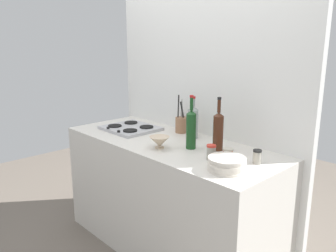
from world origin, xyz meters
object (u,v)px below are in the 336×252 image
Objects in this scene: stovetop_hob at (131,128)px; mixing_bowl at (159,142)px; plate_stack at (227,164)px; wine_bottle_leftmost at (191,129)px; utensil_crock at (181,124)px; condiment_jar_rear at (228,154)px; wine_bottle_mid_right at (193,121)px; condiment_jar_front at (211,152)px; wine_bottle_mid_left at (218,130)px; condiment_jar_spare at (257,157)px.

mixing_bowl is (0.56, -0.17, 0.03)m from stovetop_hob.
mixing_bowl is (-0.59, -0.00, 0.01)m from plate_stack.
utensil_crock is (-0.35, 0.26, -0.07)m from wine_bottle_leftmost.
plate_stack is at bearing -27.90° from utensil_crock.
mixing_bowl is 1.80× the size of condiment_jar_rear.
stovetop_hob is 0.59m from wine_bottle_mid_right.
stovetop_hob is at bearing 179.14° from wine_bottle_leftmost.
plate_stack is 1.61× the size of mixing_bowl.
mixing_bowl is 0.41m from condiment_jar_front.
mixing_bowl is (-0.16, -0.16, -0.10)m from wine_bottle_leftmost.
plate_stack is 0.89m from utensil_crock.
wine_bottle_mid_left is 2.60× the size of mixing_bowl.
condiment_jar_spare is at bearing 28.23° from condiment_jar_rear.
utensil_crock is (-0.20, 0.42, 0.03)m from mixing_bowl.
utensil_crock reaches higher than condiment_jar_spare.
wine_bottle_mid_right is at bearing 163.07° from wine_bottle_mid_left.
condiment_jar_front is at bearing -34.02° from wine_bottle_mid_right.
condiment_jar_front is (0.60, -0.34, -0.02)m from utensil_crock.
wine_bottle_mid_right is at bearing 145.98° from condiment_jar_front.
wine_bottle_leftmost reaches higher than utensil_crock.
wine_bottle_leftmost is at bearing 162.94° from condiment_jar_front.
condiment_jar_rear is 0.18m from condiment_jar_spare.
condiment_jar_front is at bearing -29.34° from utensil_crock.
wine_bottle_mid_right is 0.38m from mixing_bowl.
wine_bottle_leftmost is 0.27m from wine_bottle_mid_right.
wine_bottle_mid_left is (0.15, 0.11, -0.00)m from wine_bottle_leftmost.
plate_stack is 0.72× the size of utensil_crock.
plate_stack is at bearing -19.59° from wine_bottle_leftmost.
stovetop_hob is 0.72m from wine_bottle_leftmost.
wine_bottle_leftmost is 1.02× the size of wine_bottle_mid_left.
wine_bottle_mid_right reaches higher than plate_stack.
condiment_jar_rear is (0.68, -0.27, -0.03)m from utensil_crock.
condiment_jar_spare is at bearing 19.66° from mixing_bowl.
mixing_bowl reaches higher than plate_stack.
stovetop_hob is 0.88m from wine_bottle_mid_left.
wine_bottle_mid_left is at bearing 174.20° from condiment_jar_spare.
condiment_jar_spare reaches higher than mixing_bowl.
condiment_jar_front is at bearing 157.07° from plate_stack.
wine_bottle_leftmost is (0.71, -0.01, 0.13)m from stovetop_hob.
wine_bottle_mid_right is 4.13× the size of condiment_jar_rear.
wine_bottle_mid_right is 3.34× the size of condiment_jar_front.
wine_bottle_leftmost is (-0.44, 0.16, 0.10)m from plate_stack.
wine_bottle_leftmost reaches higher than condiment_jar_rear.
condiment_jar_rear is at bearing 125.85° from plate_stack.
mixing_bowl is at bearing -16.66° from stovetop_hob.
wine_bottle_mid_right is (-0.61, 0.37, 0.09)m from plate_stack.
utensil_crock is (-0.79, 0.42, 0.03)m from plate_stack.
condiment_jar_rear is (0.33, -0.01, -0.10)m from wine_bottle_leftmost.
wine_bottle_mid_left reaches higher than condiment_jar_spare.
condiment_jar_rear is (0.49, 0.15, -0.01)m from mixing_bowl.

